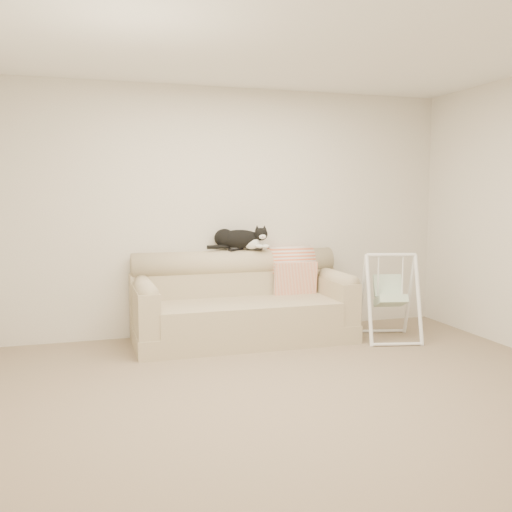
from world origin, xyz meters
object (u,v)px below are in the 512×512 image
(sofa, at_px, (242,306))
(tuxedo_cat, at_px, (239,239))
(baby_swing, at_px, (390,296))
(remote_a, at_px, (236,249))
(remote_b, at_px, (255,249))

(sofa, relative_size, tuxedo_cat, 3.33)
(tuxedo_cat, distance_m, baby_swing, 1.67)
(remote_a, distance_m, remote_b, 0.20)
(sofa, height_order, remote_a, remote_a)
(sofa, bearing_deg, remote_b, 47.57)
(remote_b, distance_m, baby_swing, 1.48)
(remote_a, bearing_deg, sofa, -91.54)
(sofa, distance_m, remote_b, 0.64)
(sofa, xyz_separation_m, tuxedo_cat, (0.05, 0.25, 0.67))
(remote_a, height_order, tuxedo_cat, tuxedo_cat)
(baby_swing, bearing_deg, tuxedo_cat, 153.70)
(baby_swing, bearing_deg, sofa, 163.15)
(sofa, xyz_separation_m, baby_swing, (1.45, -0.44, 0.10))
(tuxedo_cat, xyz_separation_m, baby_swing, (1.40, -0.69, -0.57))
(tuxedo_cat, bearing_deg, remote_b, -9.77)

